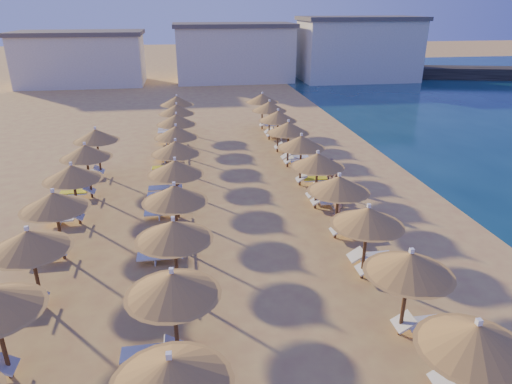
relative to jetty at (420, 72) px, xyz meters
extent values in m
plane|color=#D6B45E|center=(-29.56, -45.44, -0.75)|extent=(220.00, 220.00, 0.00)
cube|color=black|center=(0.00, 0.00, 0.00)|extent=(30.03, 11.51, 1.50)
cube|color=white|center=(-45.33, 1.05, 2.25)|extent=(15.00, 8.00, 6.00)
cube|color=#59514C|center=(-45.33, 1.05, 5.50)|extent=(15.60, 8.48, 0.50)
cube|color=white|center=(-25.99, 1.42, 2.65)|extent=(15.00, 8.00, 6.80)
cube|color=#59514C|center=(-25.99, 1.42, 6.30)|extent=(15.60, 8.48, 0.50)
cube|color=white|center=(-9.61, -0.76, 3.05)|extent=(15.00, 8.00, 7.60)
cube|color=#59514C|center=(-9.61, -0.76, 7.10)|extent=(15.60, 8.48, 0.50)
cylinder|color=brown|center=(-26.64, -53.67, 0.48)|extent=(0.12, 0.12, 2.46)
cone|color=olive|center=(-26.64, -53.67, 1.80)|extent=(2.45, 2.45, 0.68)
cone|color=olive|center=(-26.64, -53.67, 1.52)|extent=(2.64, 2.64, 0.12)
cube|color=white|center=(-26.64, -53.67, 2.21)|extent=(0.12, 0.12, 0.14)
cylinder|color=brown|center=(-26.64, -50.47, 0.48)|extent=(0.12, 0.12, 2.46)
cone|color=olive|center=(-26.64, -50.47, 1.80)|extent=(2.45, 2.45, 0.68)
cone|color=olive|center=(-26.64, -50.47, 1.52)|extent=(2.64, 2.64, 0.12)
cube|color=white|center=(-26.64, -50.47, 2.21)|extent=(0.12, 0.12, 0.14)
cylinder|color=brown|center=(-26.64, -47.28, 0.48)|extent=(0.12, 0.12, 2.46)
cone|color=olive|center=(-26.64, -47.28, 1.80)|extent=(2.45, 2.45, 0.68)
cone|color=olive|center=(-26.64, -47.28, 1.52)|extent=(2.64, 2.64, 0.12)
cube|color=white|center=(-26.64, -47.28, 2.21)|extent=(0.12, 0.12, 0.14)
cylinder|color=brown|center=(-26.64, -44.08, 0.48)|extent=(0.12, 0.12, 2.46)
cone|color=olive|center=(-26.64, -44.08, 1.80)|extent=(2.45, 2.45, 0.68)
cone|color=olive|center=(-26.64, -44.08, 1.52)|extent=(2.64, 2.64, 0.12)
cube|color=white|center=(-26.64, -44.08, 2.21)|extent=(0.12, 0.12, 0.14)
cylinder|color=brown|center=(-26.64, -40.88, 0.48)|extent=(0.12, 0.12, 2.46)
cone|color=olive|center=(-26.64, -40.88, 1.80)|extent=(2.45, 2.45, 0.68)
cone|color=olive|center=(-26.64, -40.88, 1.52)|extent=(2.64, 2.64, 0.12)
cube|color=white|center=(-26.64, -40.88, 2.21)|extent=(0.12, 0.12, 0.14)
cylinder|color=brown|center=(-26.64, -37.69, 0.48)|extent=(0.12, 0.12, 2.46)
cone|color=olive|center=(-26.64, -37.69, 1.80)|extent=(2.45, 2.45, 0.68)
cone|color=olive|center=(-26.64, -37.69, 1.52)|extent=(2.64, 2.64, 0.12)
cube|color=white|center=(-26.64, -37.69, 2.21)|extent=(0.12, 0.12, 0.14)
cylinder|color=brown|center=(-26.64, -34.49, 0.48)|extent=(0.12, 0.12, 2.46)
cone|color=olive|center=(-26.64, -34.49, 1.80)|extent=(2.45, 2.45, 0.68)
cone|color=olive|center=(-26.64, -34.49, 1.52)|extent=(2.64, 2.64, 0.12)
cube|color=white|center=(-26.64, -34.49, 2.21)|extent=(0.12, 0.12, 0.14)
cylinder|color=brown|center=(-26.64, -31.30, 0.48)|extent=(0.12, 0.12, 2.46)
cone|color=olive|center=(-26.64, -31.30, 1.80)|extent=(2.45, 2.45, 0.68)
cone|color=olive|center=(-26.64, -31.30, 1.52)|extent=(2.64, 2.64, 0.12)
cube|color=white|center=(-26.64, -31.30, 2.21)|extent=(0.12, 0.12, 0.14)
cylinder|color=brown|center=(-26.64, -28.10, 0.48)|extent=(0.12, 0.12, 2.46)
cone|color=olive|center=(-26.64, -28.10, 1.80)|extent=(2.45, 2.45, 0.68)
cone|color=olive|center=(-26.64, -28.10, 1.52)|extent=(2.64, 2.64, 0.12)
cube|color=white|center=(-26.64, -28.10, 2.21)|extent=(0.12, 0.12, 0.14)
cylinder|color=brown|center=(-26.64, -24.90, 0.48)|extent=(0.12, 0.12, 2.46)
cone|color=olive|center=(-26.64, -24.90, 1.80)|extent=(2.45, 2.45, 0.68)
cone|color=olive|center=(-26.64, -24.90, 1.52)|extent=(2.64, 2.64, 0.12)
cube|color=white|center=(-26.64, -24.90, 2.21)|extent=(0.12, 0.12, 0.14)
cone|color=olive|center=(-33.41, -53.67, 1.80)|extent=(2.45, 2.45, 0.68)
cone|color=olive|center=(-33.41, -53.67, 1.52)|extent=(2.64, 2.64, 0.12)
cube|color=white|center=(-33.41, -53.67, 2.21)|extent=(0.12, 0.12, 0.14)
cylinder|color=brown|center=(-33.41, -50.47, 0.48)|extent=(0.12, 0.12, 2.46)
cone|color=olive|center=(-33.41, -50.47, 1.80)|extent=(2.45, 2.45, 0.68)
cone|color=olive|center=(-33.41, -50.47, 1.52)|extent=(2.64, 2.64, 0.12)
cube|color=white|center=(-33.41, -50.47, 2.21)|extent=(0.12, 0.12, 0.14)
cylinder|color=brown|center=(-33.41, -47.28, 0.48)|extent=(0.12, 0.12, 2.46)
cone|color=olive|center=(-33.41, -47.28, 1.80)|extent=(2.45, 2.45, 0.68)
cone|color=olive|center=(-33.41, -47.28, 1.52)|extent=(2.64, 2.64, 0.12)
cube|color=white|center=(-33.41, -47.28, 2.21)|extent=(0.12, 0.12, 0.14)
cylinder|color=brown|center=(-33.41, -44.08, 0.48)|extent=(0.12, 0.12, 2.46)
cone|color=olive|center=(-33.41, -44.08, 1.80)|extent=(2.45, 2.45, 0.68)
cone|color=olive|center=(-33.41, -44.08, 1.52)|extent=(2.64, 2.64, 0.12)
cube|color=white|center=(-33.41, -44.08, 2.21)|extent=(0.12, 0.12, 0.14)
cylinder|color=brown|center=(-33.41, -40.88, 0.48)|extent=(0.12, 0.12, 2.46)
cone|color=olive|center=(-33.41, -40.88, 1.80)|extent=(2.45, 2.45, 0.68)
cone|color=olive|center=(-33.41, -40.88, 1.52)|extent=(2.64, 2.64, 0.12)
cube|color=white|center=(-33.41, -40.88, 2.21)|extent=(0.12, 0.12, 0.14)
cylinder|color=brown|center=(-33.41, -37.69, 0.48)|extent=(0.12, 0.12, 2.46)
cone|color=olive|center=(-33.41, -37.69, 1.80)|extent=(2.45, 2.45, 0.68)
cone|color=olive|center=(-33.41, -37.69, 1.52)|extent=(2.64, 2.64, 0.12)
cube|color=white|center=(-33.41, -37.69, 2.21)|extent=(0.12, 0.12, 0.14)
cylinder|color=brown|center=(-33.41, -34.49, 0.48)|extent=(0.12, 0.12, 2.46)
cone|color=olive|center=(-33.41, -34.49, 1.80)|extent=(2.45, 2.45, 0.68)
cone|color=olive|center=(-33.41, -34.49, 1.52)|extent=(2.64, 2.64, 0.12)
cube|color=white|center=(-33.41, -34.49, 2.21)|extent=(0.12, 0.12, 0.14)
cylinder|color=brown|center=(-33.41, -31.30, 0.48)|extent=(0.12, 0.12, 2.46)
cone|color=olive|center=(-33.41, -31.30, 1.80)|extent=(2.45, 2.45, 0.68)
cone|color=olive|center=(-33.41, -31.30, 1.52)|extent=(2.64, 2.64, 0.12)
cube|color=white|center=(-33.41, -31.30, 2.21)|extent=(0.12, 0.12, 0.14)
cylinder|color=brown|center=(-33.41, -28.10, 0.48)|extent=(0.12, 0.12, 2.46)
cone|color=olive|center=(-33.41, -28.10, 1.80)|extent=(2.45, 2.45, 0.68)
cone|color=olive|center=(-33.41, -28.10, 1.52)|extent=(2.64, 2.64, 0.12)
cube|color=white|center=(-33.41, -28.10, 2.21)|extent=(0.12, 0.12, 0.14)
cylinder|color=brown|center=(-33.41, -24.90, 0.48)|extent=(0.12, 0.12, 2.46)
cone|color=olive|center=(-33.41, -24.90, 1.80)|extent=(2.45, 2.45, 0.68)
cone|color=olive|center=(-33.41, -24.90, 1.52)|extent=(2.64, 2.64, 0.12)
cube|color=white|center=(-33.41, -24.90, 2.21)|extent=(0.12, 0.12, 0.14)
cylinder|color=brown|center=(-37.95, -50.47, 0.48)|extent=(0.12, 0.12, 2.46)
cylinder|color=brown|center=(-37.95, -47.28, 0.48)|extent=(0.12, 0.12, 2.46)
cone|color=olive|center=(-37.95, -47.28, 1.80)|extent=(2.45, 2.45, 0.68)
cone|color=olive|center=(-37.95, -47.28, 1.52)|extent=(2.64, 2.64, 0.12)
cube|color=white|center=(-37.95, -47.28, 2.21)|extent=(0.12, 0.12, 0.14)
cylinder|color=brown|center=(-37.95, -44.08, 0.48)|extent=(0.12, 0.12, 2.46)
cone|color=olive|center=(-37.95, -44.08, 1.80)|extent=(2.45, 2.45, 0.68)
cone|color=olive|center=(-37.95, -44.08, 1.52)|extent=(2.64, 2.64, 0.12)
cube|color=white|center=(-37.95, -44.08, 2.21)|extent=(0.12, 0.12, 0.14)
cylinder|color=brown|center=(-37.95, -40.88, 0.48)|extent=(0.12, 0.12, 2.46)
cone|color=olive|center=(-37.95, -40.88, 1.80)|extent=(2.45, 2.45, 0.68)
cone|color=olive|center=(-37.95, -40.88, 1.52)|extent=(2.64, 2.64, 0.12)
cube|color=white|center=(-37.95, -40.88, 2.21)|extent=(0.12, 0.12, 0.14)
cylinder|color=brown|center=(-37.95, -37.69, 0.48)|extent=(0.12, 0.12, 2.46)
cone|color=olive|center=(-37.95, -37.69, 1.80)|extent=(2.45, 2.45, 0.68)
cone|color=olive|center=(-37.95, -37.69, 1.52)|extent=(2.64, 2.64, 0.12)
cube|color=white|center=(-37.95, -37.69, 2.21)|extent=(0.12, 0.12, 0.14)
cylinder|color=brown|center=(-37.95, -34.49, 0.48)|extent=(0.12, 0.12, 2.46)
cone|color=olive|center=(-37.95, -34.49, 1.80)|extent=(2.45, 2.45, 0.68)
cone|color=olive|center=(-37.95, -34.49, 1.52)|extent=(2.64, 2.64, 0.12)
cube|color=white|center=(-37.95, -34.49, 2.21)|extent=(0.12, 0.12, 0.14)
cube|color=white|center=(-25.74, -52.77, -0.43)|extent=(1.39, 0.66, 0.06)
cube|color=white|center=(-25.74, -52.77, -0.59)|extent=(0.06, 0.59, 0.32)
cube|color=white|center=(-26.55, -52.77, -0.29)|extent=(0.58, 0.66, 0.40)
cube|color=white|center=(-25.74, -50.47, -0.43)|extent=(1.39, 0.66, 0.06)
cube|color=white|center=(-25.74, -50.47, -0.59)|extent=(0.06, 0.59, 0.32)
cube|color=white|center=(-26.55, -50.47, -0.29)|extent=(0.58, 0.66, 0.40)
cube|color=white|center=(-34.31, -50.47, -0.43)|extent=(1.39, 0.66, 0.06)
cube|color=white|center=(-34.31, -50.47, -0.59)|extent=(0.06, 0.59, 0.32)
cube|color=white|center=(-33.49, -50.47, -0.29)|extent=(0.58, 0.66, 0.40)
cube|color=white|center=(-34.31, -51.37, -0.43)|extent=(1.39, 0.66, 0.06)
cube|color=white|center=(-34.31, -51.37, -0.59)|extent=(0.06, 0.59, 0.32)
cube|color=white|center=(-33.49, -51.37, -0.29)|extent=(0.58, 0.66, 0.40)
cube|color=#FFFA1A|center=(-34.31, -51.37, -0.38)|extent=(1.34, 0.61, 0.05)
cube|color=white|center=(-25.74, -47.28, -0.43)|extent=(1.39, 0.66, 0.06)
cube|color=white|center=(-25.74, -47.28, -0.59)|extent=(0.06, 0.59, 0.32)
cube|color=white|center=(-26.55, -47.28, -0.29)|extent=(0.58, 0.66, 0.40)
cube|color=#FFFA1A|center=(-25.74, -47.28, -0.38)|extent=(1.34, 0.61, 0.05)
cube|color=white|center=(-25.74, -46.38, -0.43)|extent=(1.39, 0.66, 0.06)
cube|color=white|center=(-25.74, -46.38, -0.59)|extent=(0.06, 0.59, 0.32)
cube|color=white|center=(-26.55, -46.38, -0.29)|extent=(0.58, 0.66, 0.40)
cube|color=white|center=(-34.31, -47.28, -0.43)|extent=(1.39, 0.66, 0.06)
cube|color=white|center=(-34.31, -47.28, -0.59)|extent=(0.06, 0.59, 0.32)
cube|color=white|center=(-33.49, -47.28, -0.29)|extent=(0.58, 0.66, 0.40)
cube|color=#FFFA1A|center=(-34.31, -47.28, -0.38)|extent=(1.34, 0.61, 0.05)
cube|color=white|center=(-25.74, -44.08, -0.43)|extent=(1.39, 0.66, 0.06)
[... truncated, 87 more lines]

